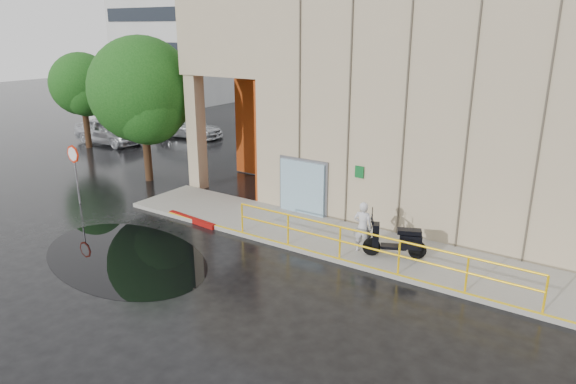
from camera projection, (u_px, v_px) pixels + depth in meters
name	position (u px, v px, depth m)	size (l,w,h in m)	color
ground	(189.00, 273.00, 15.03)	(120.00, 120.00, 0.00)	black
sidewalk	(379.00, 250.00, 16.44)	(20.00, 3.00, 0.15)	gray
building	(481.00, 100.00, 19.71)	(20.00, 10.17, 8.00)	tan
guardrail	(368.00, 249.00, 15.05)	(9.56, 0.06, 1.03)	yellow
distant_building	(179.00, 21.00, 49.71)	(12.00, 8.08, 15.00)	#B3B3AF
person	(363.00, 227.00, 15.91)	(0.60, 0.39, 1.64)	silver
scooter	(396.00, 231.00, 15.51)	(1.96, 1.32, 1.49)	black
stop_sign	(74.00, 161.00, 20.46)	(0.73, 0.10, 2.44)	slate
red_curb	(192.00, 220.00, 18.98)	(2.40, 0.18, 0.18)	maroon
puddle	(125.00, 256.00, 16.13)	(6.74, 4.15, 0.01)	black
car_a	(108.00, 131.00, 31.55)	(1.91, 4.75, 1.62)	silver
car_b	(108.00, 120.00, 35.52)	(1.64, 4.70, 1.55)	white
car_c	(189.00, 127.00, 33.45)	(1.86, 4.58, 1.33)	#ABAFB3
tree_near	(143.00, 94.00, 22.84)	(4.73, 4.73, 6.59)	black
tree_far	(83.00, 87.00, 29.60)	(3.61, 3.60, 5.56)	black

